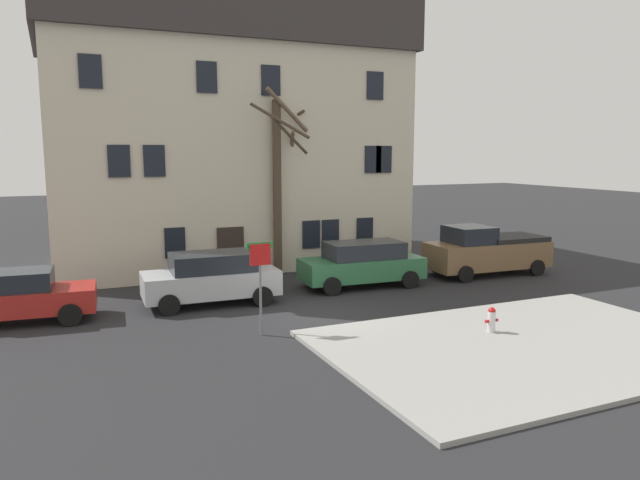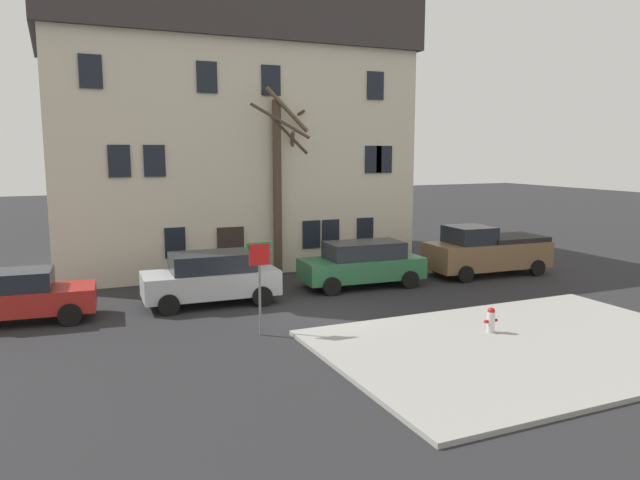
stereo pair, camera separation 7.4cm
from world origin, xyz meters
TOP-DOWN VIEW (x-y plane):
  - ground_plane at (0.00, 0.00)m, footprint 120.00×120.00m
  - sidewalk_slab at (3.75, -5.22)m, footprint 10.79×7.23m
  - building_main at (-0.06, 11.00)m, footprint 15.97×9.29m
  - tree_bare_near at (0.92, 6.28)m, footprint 2.76×2.79m
  - tree_bare_mid at (1.08, 7.13)m, footprint 3.07×3.08m
  - car_red_sedan at (-8.77, 2.84)m, footprint 4.63×2.25m
  - car_silver_wagon at (-2.83, 2.69)m, footprint 4.59×2.24m
  - car_green_wagon at (3.09, 2.92)m, footprint 4.79×2.27m
  - pickup_truck_brown at (8.93, 2.81)m, footprint 5.31×2.45m
  - fire_hydrant at (3.48, -4.04)m, footprint 0.42×0.22m
  - street_sign_pole at (-2.41, -1.32)m, footprint 0.76×0.07m
  - bicycle_leaning at (-6.45, 7.49)m, footprint 1.75×0.05m

SIDE VIEW (x-z plane):
  - ground_plane at x=0.00m, z-range 0.00..0.00m
  - sidewalk_slab at x=3.75m, z-range 0.00..0.12m
  - bicycle_leaning at x=-6.45m, z-range -0.15..0.88m
  - fire_hydrant at x=3.48m, z-range 0.13..0.85m
  - car_red_sedan at x=-8.77m, z-range 0.00..1.62m
  - car_green_wagon at x=3.09m, z-range 0.04..1.78m
  - car_silver_wagon at x=-2.83m, z-range 0.04..1.80m
  - pickup_truck_brown at x=8.93m, z-range -0.03..2.06m
  - street_sign_pole at x=-2.41m, z-range 0.54..3.20m
  - tree_bare_mid at x=1.08m, z-range 0.02..7.73m
  - tree_bare_near at x=0.92m, z-range 0.27..7.50m
  - building_main at x=-0.06m, z-range 0.08..12.02m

